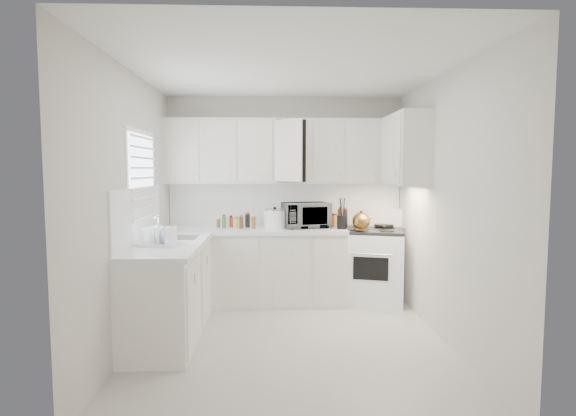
{
  "coord_description": "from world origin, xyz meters",
  "views": [
    {
      "loc": [
        -0.19,
        -4.25,
        1.67
      ],
      "look_at": [
        0.0,
        0.7,
        1.25
      ],
      "focal_mm": 28.13,
      "sensor_mm": 36.0,
      "label": 1
    }
  ],
  "objects_px": {
    "microwave": "(306,212)",
    "utensil_crock": "(342,213)",
    "stove": "(372,256)",
    "dish_rack": "(159,235)",
    "rice_cooker": "(275,218)",
    "tea_kettle": "(361,220)"
  },
  "relations": [
    {
      "from": "microwave",
      "to": "utensil_crock",
      "type": "distance_m",
      "value": 0.46
    },
    {
      "from": "stove",
      "to": "dish_rack",
      "type": "distance_m",
      "value": 2.7
    },
    {
      "from": "stove",
      "to": "dish_rack",
      "type": "bearing_deg",
      "value": -135.78
    },
    {
      "from": "microwave",
      "to": "utensil_crock",
      "type": "xyz_separation_m",
      "value": [
        0.43,
        -0.16,
        0.01
      ]
    },
    {
      "from": "rice_cooker",
      "to": "utensil_crock",
      "type": "bearing_deg",
      "value": 6.74
    },
    {
      "from": "utensil_crock",
      "to": "dish_rack",
      "type": "relative_size",
      "value": 1.07
    },
    {
      "from": "tea_kettle",
      "to": "microwave",
      "type": "relative_size",
      "value": 0.48
    },
    {
      "from": "utensil_crock",
      "to": "stove",
      "type": "bearing_deg",
      "value": 16.43
    },
    {
      "from": "stove",
      "to": "rice_cooker",
      "type": "bearing_deg",
      "value": -162.91
    },
    {
      "from": "stove",
      "to": "microwave",
      "type": "bearing_deg",
      "value": -166.48
    },
    {
      "from": "microwave",
      "to": "tea_kettle",
      "type": "bearing_deg",
      "value": -29.79
    },
    {
      "from": "rice_cooker",
      "to": "dish_rack",
      "type": "bearing_deg",
      "value": -118.66
    },
    {
      "from": "tea_kettle",
      "to": "dish_rack",
      "type": "relative_size",
      "value": 0.73
    },
    {
      "from": "stove",
      "to": "dish_rack",
      "type": "xyz_separation_m",
      "value": [
        -2.34,
        -1.26,
        0.46
      ]
    },
    {
      "from": "microwave",
      "to": "rice_cooker",
      "type": "height_order",
      "value": "microwave"
    },
    {
      "from": "rice_cooker",
      "to": "utensil_crock",
      "type": "relative_size",
      "value": 0.67
    },
    {
      "from": "tea_kettle",
      "to": "microwave",
      "type": "bearing_deg",
      "value": -179.85
    },
    {
      "from": "stove",
      "to": "rice_cooker",
      "type": "relative_size",
      "value": 4.47
    },
    {
      "from": "stove",
      "to": "tea_kettle",
      "type": "relative_size",
      "value": 4.41
    },
    {
      "from": "rice_cooker",
      "to": "dish_rack",
      "type": "xyz_separation_m",
      "value": [
        -1.11,
        -1.24,
        -0.03
      ]
    },
    {
      "from": "tea_kettle",
      "to": "utensil_crock",
      "type": "distance_m",
      "value": 0.24
    },
    {
      "from": "stove",
      "to": "tea_kettle",
      "type": "distance_m",
      "value": 0.53
    }
  ]
}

